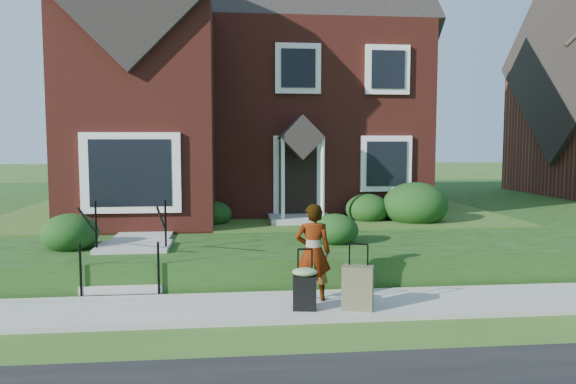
{
  "coord_description": "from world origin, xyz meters",
  "views": [
    {
      "loc": [
        -0.63,
        -8.83,
        2.71
      ],
      "look_at": [
        0.52,
        2.0,
        1.72
      ],
      "focal_mm": 35.0,
      "sensor_mm": 36.0,
      "label": 1
    }
  ],
  "objects": [
    {
      "name": "ground",
      "position": [
        0.0,
        0.0,
        0.0
      ],
      "size": [
        120.0,
        120.0,
        0.0
      ],
      "primitive_type": "plane",
      "color": "#2D5119",
      "rests_on": "ground"
    },
    {
      "name": "sidewalk",
      "position": [
        0.0,
        0.0,
        0.04
      ],
      "size": [
        60.0,
        1.6,
        0.08
      ],
      "primitive_type": "cube",
      "color": "#9E9B93",
      "rests_on": "ground"
    },
    {
      "name": "terrace",
      "position": [
        4.0,
        10.9,
        0.3
      ],
      "size": [
        44.0,
        20.0,
        0.6
      ],
      "primitive_type": "cube",
      "color": "#17380F",
      "rests_on": "ground"
    },
    {
      "name": "walkway",
      "position": [
        -2.5,
        5.0,
        0.63
      ],
      "size": [
        1.2,
        6.0,
        0.06
      ],
      "primitive_type": "cube",
      "color": "#9E9B93",
      "rests_on": "terrace"
    },
    {
      "name": "main_house",
      "position": [
        -0.21,
        9.61,
        5.26
      ],
      "size": [
        10.4,
        10.2,
        9.4
      ],
      "color": "maroon",
      "rests_on": "terrace"
    },
    {
      "name": "front_steps",
      "position": [
        -2.5,
        1.84,
        0.47
      ],
      "size": [
        1.4,
        2.02,
        1.5
      ],
      "color": "#9E9B93",
      "rests_on": "ground"
    },
    {
      "name": "foundation_shrubs",
      "position": [
        0.92,
        4.78,
        1.07
      ],
      "size": [
        9.87,
        4.24,
        1.17
      ],
      "color": "#12350F",
      "rests_on": "terrace"
    },
    {
      "name": "woman",
      "position": [
        0.74,
        0.19,
        0.89
      ],
      "size": [
        0.63,
        0.46,
        1.61
      ],
      "primitive_type": "imported",
      "rotation": [
        0.0,
        0.0,
        3.01
      ],
      "color": "#999999",
      "rests_on": "sidewalk"
    },
    {
      "name": "suitcase_black",
      "position": [
        0.53,
        -0.35,
        0.45
      ],
      "size": [
        0.45,
        0.39,
        0.96
      ],
      "rotation": [
        0.0,
        0.0,
        -0.16
      ],
      "color": "black",
      "rests_on": "sidewalk"
    },
    {
      "name": "suitcase_olive",
      "position": [
        1.36,
        -0.4,
        0.43
      ],
      "size": [
        0.54,
        0.41,
        1.04
      ],
      "rotation": [
        0.0,
        0.0,
        -0.34
      ],
      "color": "brown",
      "rests_on": "sidewalk"
    }
  ]
}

